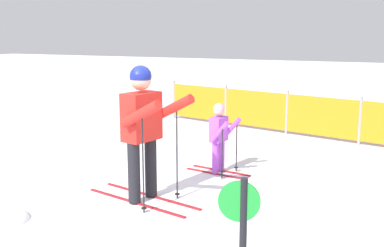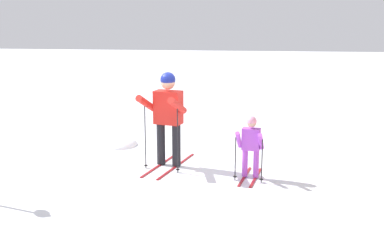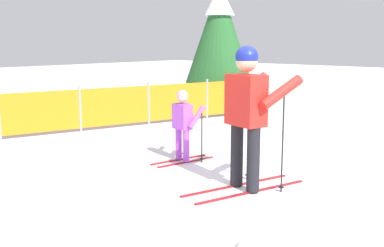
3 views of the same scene
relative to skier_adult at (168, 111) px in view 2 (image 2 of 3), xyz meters
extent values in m
plane|color=white|center=(0.22, -0.01, -1.12)|extent=(60.00, 60.00, 0.00)
cube|color=maroon|center=(0.01, 0.17, -1.11)|extent=(1.71, 0.50, 0.02)
cube|color=maroon|center=(-0.07, -0.15, -1.11)|extent=(1.71, 0.50, 0.02)
cylinder|color=black|center=(0.01, 0.17, -0.68)|extent=(0.17, 0.17, 0.83)
cylinder|color=black|center=(-0.07, -0.15, -0.68)|extent=(0.17, 0.17, 0.83)
cube|color=red|center=(-0.03, 0.01, 0.06)|extent=(0.42, 0.58, 0.65)
cylinder|color=red|center=(0.34, 0.24, 0.17)|extent=(0.66, 0.30, 0.41)
cylinder|color=red|center=(0.17, -0.38, 0.17)|extent=(0.66, 0.30, 0.41)
sphere|color=#D8AD8C|center=(-0.03, 0.01, 0.55)|extent=(0.28, 0.28, 0.28)
sphere|color=navy|center=(-0.03, 0.01, 0.59)|extent=(0.29, 0.29, 0.29)
cylinder|color=black|center=(0.38, 0.25, -0.47)|extent=(0.02, 0.02, 1.29)
cylinder|color=black|center=(0.38, 0.25, -1.06)|extent=(0.07, 0.07, 0.01)
cylinder|color=black|center=(0.20, -0.41, -0.47)|extent=(0.02, 0.02, 1.29)
cylinder|color=black|center=(0.20, -0.41, -1.06)|extent=(0.07, 0.07, 0.01)
cube|color=maroon|center=(0.53, 1.71, -1.11)|extent=(1.07, 0.25, 0.02)
cube|color=maroon|center=(0.49, 1.51, -1.11)|extent=(1.07, 0.25, 0.02)
cylinder|color=#B24CD8|center=(0.53, 1.71, -0.84)|extent=(0.10, 0.10, 0.51)
cylinder|color=#B24CD8|center=(0.49, 1.51, -0.84)|extent=(0.10, 0.10, 0.51)
cube|color=#B24CD8|center=(0.51, 1.61, -0.39)|extent=(0.24, 0.35, 0.40)
cylinder|color=#B24CD8|center=(0.68, 1.78, -0.38)|extent=(0.34, 0.14, 0.36)
cylinder|color=#B24CD8|center=(0.61, 1.39, -0.38)|extent=(0.34, 0.14, 0.36)
sphere|color=#D8AD8C|center=(0.51, 1.61, -0.08)|extent=(0.17, 0.17, 0.17)
sphere|color=pink|center=(0.51, 1.61, -0.05)|extent=(0.18, 0.18, 0.18)
cylinder|color=black|center=(0.76, 1.81, -0.72)|extent=(0.02, 0.02, 0.80)
cylinder|color=black|center=(0.76, 1.81, -1.06)|extent=(0.07, 0.07, 0.01)
cylinder|color=black|center=(0.67, 1.34, -0.72)|extent=(0.02, 0.02, 0.80)
cylinder|color=black|center=(0.67, 1.34, -1.06)|extent=(0.07, 0.07, 0.01)
ellipsoid|color=white|center=(-1.38, -1.31, -1.12)|extent=(0.83, 0.71, 0.33)
camera|label=1|loc=(3.00, -5.59, 1.22)|focal=45.00mm
camera|label=2|loc=(8.97, 1.51, 1.84)|focal=45.00mm
camera|label=3|loc=(-5.00, -3.50, 0.80)|focal=45.00mm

